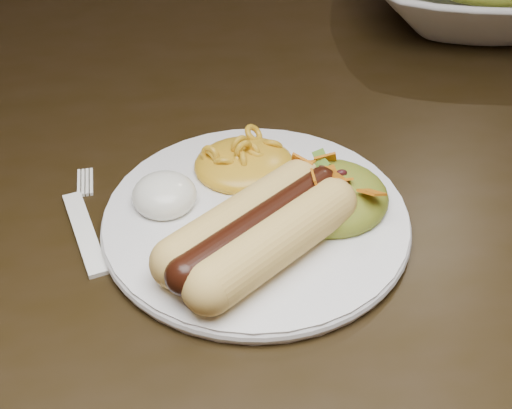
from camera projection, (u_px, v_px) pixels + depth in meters
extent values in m
cube|color=black|center=(198.00, 127.00, 0.71)|extent=(1.60, 0.90, 0.04)
cylinder|color=white|center=(256.00, 220.00, 0.56)|extent=(0.25, 0.25, 0.01)
cylinder|color=#E0B460|center=(262.00, 246.00, 0.50)|extent=(0.12, 0.10, 0.04)
cylinder|color=#E0B460|center=(254.00, 217.00, 0.53)|extent=(0.12, 0.10, 0.04)
cylinder|color=black|center=(258.00, 227.00, 0.51)|extent=(0.13, 0.10, 0.03)
ellipsoid|color=gold|center=(244.00, 153.00, 0.59)|extent=(0.11, 0.10, 0.03)
ellipsoid|color=white|center=(164.00, 188.00, 0.56)|extent=(0.06, 0.06, 0.03)
ellipsoid|color=#9F6519|center=(329.00, 192.00, 0.56)|extent=(0.10, 0.09, 0.04)
cube|color=white|center=(85.00, 232.00, 0.56)|extent=(0.04, 0.12, 0.00)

